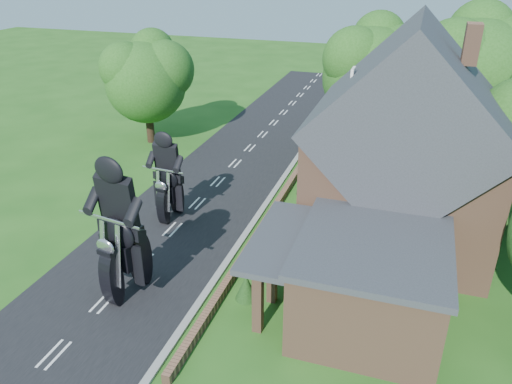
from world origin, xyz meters
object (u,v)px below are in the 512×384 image
(motorcycle_follow, at_px, (171,206))
(motorcycle_lead, at_px, (127,274))
(house, at_px, (404,152))
(annex, at_px, (366,281))
(garden_wall, at_px, (267,221))

(motorcycle_follow, bearing_deg, motorcycle_lead, 105.45)
(house, relative_size, annex, 1.45)
(garden_wall, bearing_deg, motorcycle_lead, -117.08)
(house, relative_size, motorcycle_lead, 5.27)
(motorcycle_follow, bearing_deg, house, -166.00)
(motorcycle_lead, bearing_deg, garden_wall, -107.85)
(garden_wall, relative_size, annex, 3.12)
(annex, bearing_deg, motorcycle_lead, -171.77)
(house, distance_m, motorcycle_lead, 13.22)
(garden_wall, bearing_deg, annex, -46.16)
(garden_wall, distance_m, motorcycle_follow, 5.00)
(annex, bearing_deg, house, 84.76)
(garden_wall, xyz_separation_m, annex, (5.57, -5.80, 1.57))
(house, height_order, motorcycle_follow, house)
(garden_wall, xyz_separation_m, motorcycle_follow, (-4.89, -0.93, 0.52))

